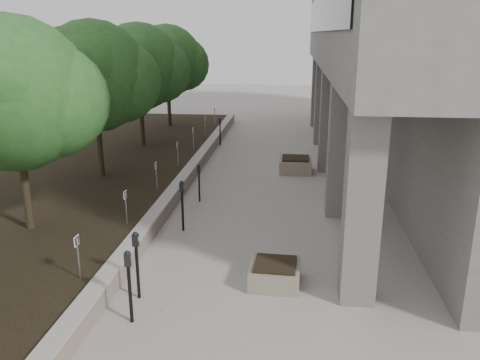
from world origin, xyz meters
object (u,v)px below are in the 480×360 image
at_px(parking_meter_1, 130,287).
at_px(parking_meter_2, 137,265).
at_px(crabapple_tree_5, 168,76).
at_px(parking_meter_4, 199,183).
at_px(planter_back, 295,164).
at_px(crabapple_tree_3, 96,100).
at_px(planter_front, 275,273).
at_px(crabapple_tree_2, 17,126).
at_px(crabapple_tree_4, 140,85).
at_px(parking_meter_5, 220,131).
at_px(parking_meter_3, 182,206).

xyz_separation_m(parking_meter_1, parking_meter_2, (-0.13, 0.88, -0.00)).
xyz_separation_m(crabapple_tree_5, parking_meter_4, (3.81, -11.30, -2.49)).
distance_m(parking_meter_2, planter_back, 10.67).
relative_size(crabapple_tree_3, crabapple_tree_5, 1.00).
bearing_deg(planter_front, crabapple_tree_3, 134.71).
relative_size(crabapple_tree_2, parking_meter_2, 3.64).
distance_m(crabapple_tree_2, crabapple_tree_3, 5.00).
bearing_deg(crabapple_tree_5, planter_front, -68.58).
bearing_deg(crabapple_tree_2, parking_meter_4, 44.21).
bearing_deg(crabapple_tree_4, parking_meter_1, -74.03).
height_order(crabapple_tree_2, parking_meter_2, crabapple_tree_2).
relative_size(crabapple_tree_2, crabapple_tree_3, 1.00).
xyz_separation_m(parking_meter_5, planter_front, (3.25, -13.71, -0.43)).
bearing_deg(parking_meter_3, crabapple_tree_3, 133.79).
bearing_deg(planter_back, parking_meter_3, -115.77).
xyz_separation_m(crabapple_tree_2, parking_meter_2, (3.69, -2.47, -2.37)).
relative_size(parking_meter_3, planter_front, 1.35).
bearing_deg(crabapple_tree_3, parking_meter_3, -44.90).
distance_m(crabapple_tree_4, parking_meter_5, 4.59).
xyz_separation_m(crabapple_tree_4, parking_meter_5, (3.25, 2.14, -2.44)).
bearing_deg(parking_meter_4, crabapple_tree_4, 122.77).
distance_m(parking_meter_3, parking_meter_4, 2.51).
bearing_deg(crabapple_tree_4, crabapple_tree_2, -90.00).
height_order(crabapple_tree_5, parking_meter_5, crabapple_tree_5).
distance_m(parking_meter_4, parking_meter_5, 8.46).
bearing_deg(parking_meter_1, crabapple_tree_2, 124.01).
relative_size(planter_front, planter_back, 0.86).
bearing_deg(parking_meter_1, planter_front, 18.94).
relative_size(crabapple_tree_4, crabapple_tree_5, 1.00).
bearing_deg(planter_back, crabapple_tree_4, 161.52).
height_order(crabapple_tree_2, crabapple_tree_5, same).
bearing_deg(planter_back, parking_meter_1, -105.81).
bearing_deg(crabapple_tree_4, planter_front, -60.67).
xyz_separation_m(crabapple_tree_3, crabapple_tree_4, (0.00, 5.00, 0.00)).
bearing_deg(parking_meter_3, crabapple_tree_5, 104.15).
distance_m(crabapple_tree_3, parking_meter_4, 4.73).
xyz_separation_m(crabapple_tree_5, parking_meter_2, (3.69, -17.47, -2.37)).
xyz_separation_m(parking_meter_2, parking_meter_3, (0.13, 3.66, -0.01)).
bearing_deg(crabapple_tree_5, parking_meter_3, -74.55).
xyz_separation_m(parking_meter_4, parking_meter_5, (-0.56, 8.44, 0.05)).
relative_size(crabapple_tree_2, planter_front, 5.00).
xyz_separation_m(crabapple_tree_4, parking_meter_2, (3.69, -12.47, -2.37)).
height_order(crabapple_tree_4, parking_meter_4, crabapple_tree_4).
xyz_separation_m(parking_meter_2, parking_meter_4, (0.12, 6.17, -0.11)).
xyz_separation_m(crabapple_tree_4, planter_back, (6.95, -2.32, -2.82)).
bearing_deg(parking_meter_4, parking_meter_3, -88.22).
height_order(crabapple_tree_3, crabapple_tree_4, same).
xyz_separation_m(crabapple_tree_5, parking_meter_1, (3.82, -18.35, -2.37)).
bearing_deg(parking_meter_5, crabapple_tree_4, -128.58).
relative_size(crabapple_tree_2, planter_back, 4.30).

